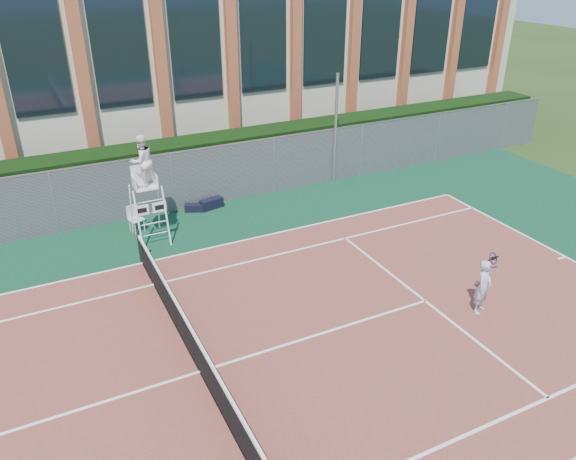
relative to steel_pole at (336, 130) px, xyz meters
name	(u,v)px	position (x,y,z in m)	size (l,w,h in m)	color
ground	(200,373)	(-8.65, -8.70, -2.20)	(120.00, 120.00, 0.00)	#233814
apron	(187,347)	(-8.65, -7.70, -2.20)	(36.00, 20.00, 0.01)	#0C361C
tennis_court	(200,372)	(-8.65, -8.70, -2.18)	(23.77, 10.97, 0.02)	brown
tennis_net	(199,354)	(-8.65, -8.70, -1.67)	(0.10, 11.30, 1.10)	black
fence	(116,193)	(-8.65, 0.10, -1.10)	(40.00, 0.06, 2.20)	#595E60
hedge	(110,181)	(-8.65, 1.30, -1.10)	(40.00, 1.40, 2.20)	black
building	(66,59)	(-8.65, 9.25, 1.94)	(45.00, 10.60, 8.22)	beige
steel_pole	(336,130)	(0.00, 0.00, 0.00)	(0.12, 0.12, 4.41)	#9EA0A5
umpire_chair	(142,164)	(-7.99, -1.65, 0.41)	(1.00, 1.54, 3.58)	white
plastic_chair	(135,216)	(-8.31, -0.87, -1.66)	(0.54, 0.54, 0.91)	silver
sports_bag_near	(211,204)	(-5.39, -0.28, -2.01)	(0.85, 0.34, 0.36)	black
sports_bag_far	(194,208)	(-6.04, -0.25, -2.06)	(0.69, 0.30, 0.27)	black
tennis_player	(483,286)	(-1.27, -9.70, -1.41)	(0.92, 0.69, 1.54)	#B1BBD5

